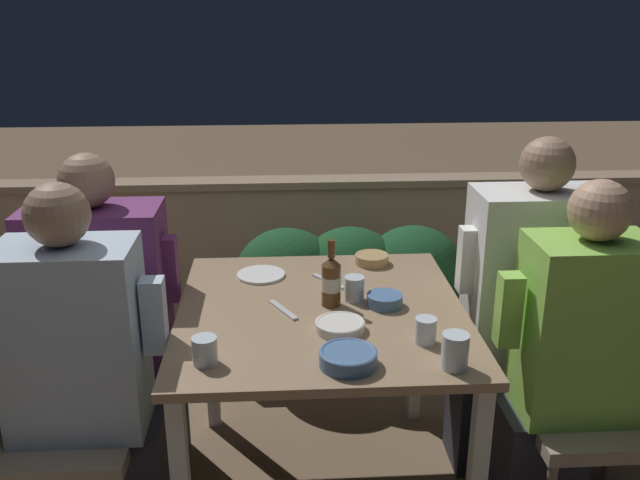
% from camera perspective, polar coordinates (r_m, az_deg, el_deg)
% --- Properties ---
extents(parapet_wall, '(9.00, 0.18, 0.79)m').
position_cam_1_polar(parapet_wall, '(3.97, -1.39, -0.25)').
color(parapet_wall, tan).
rests_on(parapet_wall, ground_plane).
extents(dining_table, '(0.97, 1.01, 0.75)m').
position_cam_1_polar(dining_table, '(2.34, 0.11, -7.78)').
color(dining_table, '#937556').
rests_on(dining_table, ground_plane).
extents(planter_hedge, '(1.11, 0.47, 0.73)m').
position_cam_1_polar(planter_hedge, '(3.29, 2.55, -4.44)').
color(planter_hedge, brown).
rests_on(planter_hedge, ground_plane).
extents(chair_left_near, '(0.47, 0.47, 0.88)m').
position_cam_1_polar(chair_left_near, '(2.40, -23.42, -12.65)').
color(chair_left_near, gray).
rests_on(chair_left_near, ground_plane).
extents(person_blue_shirt, '(0.49, 0.26, 1.25)m').
position_cam_1_polar(person_blue_shirt, '(2.28, -18.86, -10.73)').
color(person_blue_shirt, '#282833').
rests_on(person_blue_shirt, ground_plane).
extents(chair_left_far, '(0.47, 0.47, 0.88)m').
position_cam_1_polar(chair_left_far, '(2.71, -21.15, -8.45)').
color(chair_left_far, gray).
rests_on(chair_left_far, ground_plane).
extents(person_purple_stripe, '(0.52, 0.26, 1.26)m').
position_cam_1_polar(person_purple_stripe, '(2.61, -17.12, -6.64)').
color(person_purple_stripe, '#282833').
rests_on(person_purple_stripe, ground_plane).
extents(chair_right_near, '(0.47, 0.47, 0.88)m').
position_cam_1_polar(chair_right_near, '(2.51, 24.30, -11.19)').
color(chair_right_near, gray).
rests_on(chair_right_near, ground_plane).
extents(person_green_blouse, '(0.48, 0.26, 1.24)m').
position_cam_1_polar(person_green_blouse, '(2.38, 20.19, -9.69)').
color(person_green_blouse, '#282833').
rests_on(person_green_blouse, ground_plane).
extents(chair_right_far, '(0.47, 0.47, 0.88)m').
position_cam_1_polar(chair_right_far, '(2.76, 20.43, -7.81)').
color(chair_right_far, gray).
rests_on(chair_right_far, ground_plane).
extents(person_white_polo, '(0.52, 0.26, 1.30)m').
position_cam_1_polar(person_white_polo, '(2.64, 16.69, -5.75)').
color(person_white_polo, '#282833').
rests_on(person_white_polo, ground_plane).
extents(beer_bottle, '(0.07, 0.07, 0.24)m').
position_cam_1_polar(beer_bottle, '(2.29, 0.94, -3.44)').
color(beer_bottle, brown).
rests_on(beer_bottle, dining_table).
extents(plate_0, '(0.18, 0.18, 0.01)m').
position_cam_1_polar(plate_0, '(2.57, -4.99, -2.93)').
color(plate_0, white).
rests_on(plate_0, dining_table).
extents(bowl_0, '(0.17, 0.17, 0.05)m').
position_cam_1_polar(bowl_0, '(1.96, 2.39, -9.81)').
color(bowl_0, '#4C709E').
rests_on(bowl_0, dining_table).
extents(bowl_1, '(0.12, 0.12, 0.04)m').
position_cam_1_polar(bowl_1, '(2.32, 5.47, -4.99)').
color(bowl_1, '#4C709E').
rests_on(bowl_1, dining_table).
extents(bowl_2, '(0.13, 0.13, 0.04)m').
position_cam_1_polar(bowl_2, '(2.69, 4.38, -1.55)').
color(bowl_2, tan).
rests_on(bowl_2, dining_table).
extents(bowl_3, '(0.16, 0.16, 0.03)m').
position_cam_1_polar(bowl_3, '(2.15, 1.70, -7.18)').
color(bowl_3, silver).
rests_on(bowl_3, dining_table).
extents(glass_cup_0, '(0.08, 0.08, 0.10)m').
position_cam_1_polar(glass_cup_0, '(1.97, 11.30, -9.17)').
color(glass_cup_0, silver).
rests_on(glass_cup_0, dining_table).
extents(glass_cup_1, '(0.07, 0.07, 0.08)m').
position_cam_1_polar(glass_cup_1, '(2.10, 8.88, -7.53)').
color(glass_cup_1, silver).
rests_on(glass_cup_1, dining_table).
extents(glass_cup_2, '(0.07, 0.07, 0.08)m').
position_cam_1_polar(glass_cup_2, '(1.99, -9.68, -9.16)').
color(glass_cup_2, silver).
rests_on(glass_cup_2, dining_table).
extents(glass_cup_3, '(0.07, 0.07, 0.09)m').
position_cam_1_polar(glass_cup_3, '(2.35, 2.90, -4.09)').
color(glass_cup_3, silver).
rests_on(glass_cup_3, dining_table).
extents(fork_0, '(0.10, 0.16, 0.01)m').
position_cam_1_polar(fork_0, '(2.29, -3.13, -5.90)').
color(fork_0, silver).
rests_on(fork_0, dining_table).
extents(fork_1, '(0.12, 0.15, 0.01)m').
position_cam_1_polar(fork_1, '(2.51, 0.72, -3.49)').
color(fork_1, silver).
rests_on(fork_1, dining_table).
extents(potted_plant, '(0.31, 0.31, 0.62)m').
position_cam_1_polar(potted_plant, '(3.53, 18.38, -4.16)').
color(potted_plant, '#9E5638').
rests_on(potted_plant, ground_plane).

